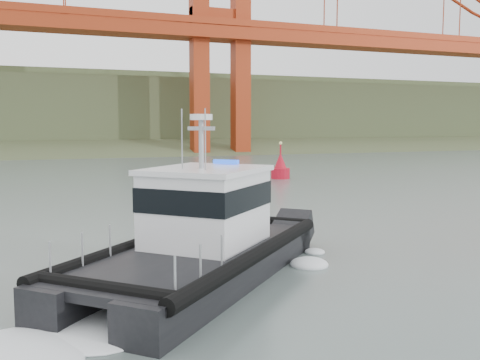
% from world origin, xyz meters
% --- Properties ---
extents(ground, '(400.00, 400.00, 0.00)m').
position_xyz_m(ground, '(0.00, 0.00, 0.00)').
color(ground, '#51615C').
rests_on(ground, ground).
extents(headlands, '(500.00, 105.36, 27.12)m').
position_xyz_m(headlands, '(0.00, 125.50, 7.05)').
color(headlands, '#3A4829').
rests_on(headlands, ground).
extents(patrol_boat, '(12.01, 12.08, 6.06)m').
position_xyz_m(patrol_boat, '(-4.81, -1.45, 1.52)').
color(patrol_boat, black).
rests_on(patrol_boat, ground).
extents(nav_buoy, '(1.93, 1.93, 4.02)m').
position_xyz_m(nav_buoy, '(13.17, 30.07, 1.06)').
color(nav_buoy, '#B90C20').
rests_on(nav_buoy, ground).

